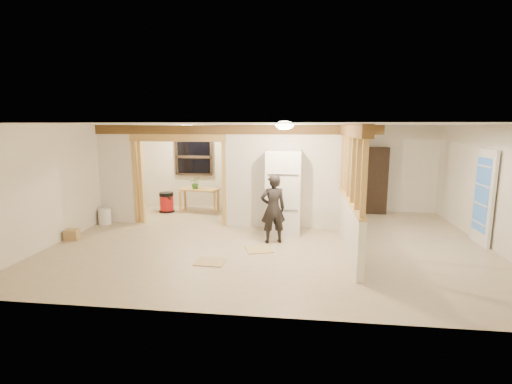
# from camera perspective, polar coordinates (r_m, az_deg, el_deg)

# --- Properties ---
(floor) EXTENTS (9.00, 6.50, 0.01)m
(floor) POSITION_cam_1_polar(r_m,az_deg,el_deg) (8.12, 2.21, -7.60)
(floor) COLOR #BEAB8D
(floor) RESTS_ON ground
(ceiling) EXTENTS (9.00, 6.50, 0.01)m
(ceiling) POSITION_cam_1_polar(r_m,az_deg,el_deg) (7.74, 2.34, 10.37)
(ceiling) COLOR white
(wall_back) EXTENTS (9.00, 0.01, 2.50)m
(wall_back) POSITION_cam_1_polar(r_m,az_deg,el_deg) (11.04, 3.66, 3.75)
(wall_back) COLOR silver
(wall_back) RESTS_ON floor
(wall_front) EXTENTS (9.00, 0.01, 2.50)m
(wall_front) POSITION_cam_1_polar(r_m,az_deg,el_deg) (4.66, -1.02, -4.91)
(wall_front) COLOR silver
(wall_front) RESTS_ON floor
(wall_left) EXTENTS (0.01, 6.50, 2.50)m
(wall_left) POSITION_cam_1_polar(r_m,az_deg,el_deg) (9.34, -26.45, 1.57)
(wall_left) COLOR silver
(wall_left) RESTS_ON floor
(wall_right) EXTENTS (0.01, 6.50, 2.50)m
(wall_right) POSITION_cam_1_polar(r_m,az_deg,el_deg) (8.71, 33.25, 0.44)
(wall_right) COLOR silver
(wall_right) RESTS_ON floor
(partition_left_stub) EXTENTS (0.90, 0.12, 2.50)m
(partition_left_stub) POSITION_cam_1_polar(r_m,az_deg,el_deg) (10.13, -20.62, 2.57)
(partition_left_stub) COLOR silver
(partition_left_stub) RESTS_ON floor
(partition_center) EXTENTS (2.80, 0.12, 2.50)m
(partition_center) POSITION_cam_1_polar(r_m,az_deg,el_deg) (9.00, 4.17, 2.32)
(partition_center) COLOR silver
(partition_center) RESTS_ON floor
(doorway_frame) EXTENTS (2.46, 0.14, 2.20)m
(doorway_frame) POSITION_cam_1_polar(r_m,az_deg,el_deg) (9.51, -11.70, 1.64)
(doorway_frame) COLOR tan
(doorway_frame) RESTS_ON floor
(header_beam_back) EXTENTS (7.00, 0.18, 0.22)m
(header_beam_back) POSITION_cam_1_polar(r_m,az_deg,el_deg) (9.06, -3.45, 9.55)
(header_beam_back) COLOR brown
(header_beam_back) RESTS_ON ceiling
(header_beam_right) EXTENTS (0.18, 3.30, 0.22)m
(header_beam_right) POSITION_cam_1_polar(r_m,az_deg,el_deg) (7.38, 14.72, 9.14)
(header_beam_right) COLOR brown
(header_beam_right) RESTS_ON ceiling
(pony_wall) EXTENTS (0.12, 3.20, 1.00)m
(pony_wall) POSITION_cam_1_polar(r_m,az_deg,el_deg) (7.63, 14.09, -5.11)
(pony_wall) COLOR silver
(pony_wall) RESTS_ON floor
(stud_partition) EXTENTS (0.14, 3.20, 1.32)m
(stud_partition) POSITION_cam_1_polar(r_m,az_deg,el_deg) (7.42, 14.47, 3.58)
(stud_partition) COLOR tan
(stud_partition) RESTS_ON pony_wall
(window_back) EXTENTS (1.12, 0.10, 1.10)m
(window_back) POSITION_cam_1_polar(r_m,az_deg,el_deg) (11.38, -9.59, 5.34)
(window_back) COLOR black
(window_back) RESTS_ON wall_back
(french_door) EXTENTS (0.12, 0.86, 2.00)m
(french_door) POSITION_cam_1_polar(r_m,az_deg,el_deg) (9.07, 31.55, -0.68)
(french_door) COLOR white
(french_door) RESTS_ON floor
(ceiling_dome_main) EXTENTS (0.36, 0.36, 0.16)m
(ceiling_dome_main) POSITION_cam_1_polar(r_m,az_deg,el_deg) (7.22, 4.42, 10.22)
(ceiling_dome_main) COLOR #FFEABF
(ceiling_dome_main) RESTS_ON ceiling
(ceiling_dome_util) EXTENTS (0.32, 0.32, 0.14)m
(ceiling_dome_util) POSITION_cam_1_polar(r_m,az_deg,el_deg) (10.49, -10.56, 10.01)
(ceiling_dome_util) COLOR #FFEABF
(ceiling_dome_util) RESTS_ON ceiling
(hanging_bulb) EXTENTS (0.07, 0.07, 0.07)m
(hanging_bulb) POSITION_cam_1_polar(r_m,az_deg,el_deg) (9.68, -8.90, 8.29)
(hanging_bulb) COLOR #FFD88C
(hanging_bulb) RESTS_ON ceiling
(refrigerator) EXTENTS (0.79, 0.77, 1.92)m
(refrigerator) POSITION_cam_1_polar(r_m,az_deg,el_deg) (8.61, 4.23, 0.02)
(refrigerator) COLOR white
(refrigerator) RESTS_ON floor
(woman) EXTENTS (0.62, 0.50, 1.48)m
(woman) POSITION_cam_1_polar(r_m,az_deg,el_deg) (7.86, 2.64, -2.59)
(woman) COLOR black
(woman) RESTS_ON floor
(work_table) EXTENTS (1.18, 0.76, 0.69)m
(work_table) POSITION_cam_1_polar(r_m,az_deg,el_deg) (10.86, -8.68, -1.28)
(work_table) COLOR tan
(work_table) RESTS_ON floor
(potted_plant) EXTENTS (0.38, 0.35, 0.35)m
(potted_plant) POSITION_cam_1_polar(r_m,az_deg,el_deg) (10.78, -9.30, 1.41)
(potted_plant) COLOR #2F7431
(potted_plant) RESTS_ON work_table
(shop_vac) EXTENTS (0.56, 0.56, 0.58)m
(shop_vac) POSITION_cam_1_polar(r_m,az_deg,el_deg) (11.06, -13.59, -1.52)
(shop_vac) COLOR #AA1415
(shop_vac) RESTS_ON floor
(bookshelf) EXTENTS (0.94, 0.31, 1.89)m
(bookshelf) POSITION_cam_1_polar(r_m,az_deg,el_deg) (11.01, 17.11, 1.71)
(bookshelf) COLOR black
(bookshelf) RESTS_ON floor
(bucket) EXTENTS (0.38, 0.38, 0.40)m
(bucket) POSITION_cam_1_polar(r_m,az_deg,el_deg) (10.21, -22.25, -3.49)
(bucket) COLOR white
(bucket) RESTS_ON floor
(box_util_a) EXTENTS (0.45, 0.41, 0.33)m
(box_util_a) POSITION_cam_1_polar(r_m,az_deg,el_deg) (10.05, -3.85, -3.15)
(box_util_a) COLOR #AA8752
(box_util_a) RESTS_ON floor
(box_util_b) EXTENTS (0.40, 0.40, 0.31)m
(box_util_b) POSITION_cam_1_polar(r_m,az_deg,el_deg) (10.91, -18.84, -2.68)
(box_util_b) COLOR #AA8752
(box_util_b) RESTS_ON floor
(box_front) EXTENTS (0.32, 0.27, 0.23)m
(box_front) POSITION_cam_1_polar(r_m,az_deg,el_deg) (9.11, -26.45, -5.91)
(box_front) COLOR #AA8752
(box_front) RESTS_ON floor
(floor_panel_near) EXTENTS (0.64, 0.64, 0.02)m
(floor_panel_near) POSITION_cam_1_polar(r_m,az_deg,el_deg) (7.57, 0.42, -8.80)
(floor_panel_near) COLOR tan
(floor_panel_near) RESTS_ON floor
(floor_panel_far) EXTENTS (0.55, 0.45, 0.02)m
(floor_panel_far) POSITION_cam_1_polar(r_m,az_deg,el_deg) (6.94, -7.08, -10.65)
(floor_panel_far) COLOR tan
(floor_panel_far) RESTS_ON floor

